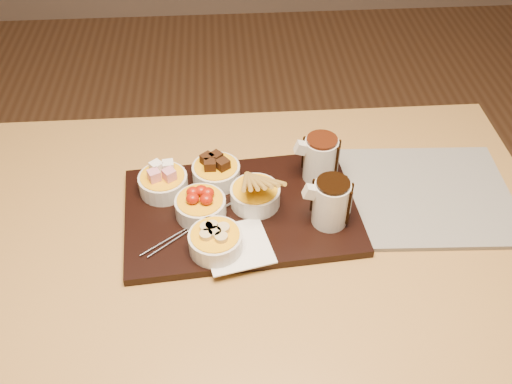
{
  "coord_description": "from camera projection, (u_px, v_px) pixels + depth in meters",
  "views": [
    {
      "loc": [
        -0.04,
        -0.76,
        1.57
      ],
      "look_at": [
        0.01,
        0.05,
        0.81
      ],
      "focal_mm": 40.0,
      "sensor_mm": 36.0,
      "label": 1
    }
  ],
  "objects": [
    {
      "name": "pitcher_dark_chocolate",
      "position": [
        331.0,
        203.0,
        1.08
      ],
      "size": [
        0.07,
        0.07,
        0.09
      ],
      "primitive_type": "cylinder",
      "rotation": [
        0.0,
        0.0,
        0.08
      ],
      "color": "silver",
      "rests_on": "serving_board"
    },
    {
      "name": "bowl_biscotti",
      "position": [
        255.0,
        196.0,
        1.14
      ],
      "size": [
        0.1,
        0.1,
        0.04
      ],
      "primitive_type": "cylinder",
      "color": "beige",
      "rests_on": "serving_board"
    },
    {
      "name": "bowl_strawberries",
      "position": [
        201.0,
        207.0,
        1.11
      ],
      "size": [
        0.1,
        0.1,
        0.04
      ],
      "primitive_type": "cylinder",
      "color": "beige",
      "rests_on": "serving_board"
    },
    {
      "name": "bowl_bananas",
      "position": [
        216.0,
        242.0,
        1.05
      ],
      "size": [
        0.1,
        0.1,
        0.04
      ],
      "primitive_type": "cylinder",
      "color": "beige",
      "rests_on": "serving_board"
    },
    {
      "name": "napkin",
      "position": [
        237.0,
        246.0,
        1.06
      ],
      "size": [
        0.14,
        0.14,
        0.0
      ],
      "primitive_type": "cube",
      "rotation": [
        0.0,
        0.0,
        0.22
      ],
      "color": "white",
      "rests_on": "serving_board"
    },
    {
      "name": "bowl_marshmallows",
      "position": [
        163.0,
        184.0,
        1.16
      ],
      "size": [
        0.1,
        0.1,
        0.04
      ],
      "primitive_type": "cylinder",
      "color": "beige",
      "rests_on": "serving_board"
    },
    {
      "name": "newspaper",
      "position": [
        420.0,
        195.0,
        1.18
      ],
      "size": [
        0.39,
        0.32,
        0.01
      ],
      "primitive_type": "cube",
      "rotation": [
        0.0,
        0.0,
        -0.05
      ],
      "color": "beige",
      "rests_on": "dining_table"
    },
    {
      "name": "dining_table",
      "position": [
        252.0,
        264.0,
        1.18
      ],
      "size": [
        1.2,
        0.8,
        0.75
      ],
      "color": "#A67C3D",
      "rests_on": "ground"
    },
    {
      "name": "pitcher_milk_chocolate",
      "position": [
        320.0,
        159.0,
        1.18
      ],
      "size": [
        0.07,
        0.07,
        0.09
      ],
      "primitive_type": "cylinder",
      "rotation": [
        0.0,
        0.0,
        0.08
      ],
      "color": "silver",
      "rests_on": "serving_board"
    },
    {
      "name": "bowl_cake",
      "position": [
        216.0,
        173.0,
        1.19
      ],
      "size": [
        0.1,
        0.1,
        0.04
      ],
      "primitive_type": "cylinder",
      "color": "beige",
      "rests_on": "serving_board"
    },
    {
      "name": "serving_board",
      "position": [
        241.0,
        211.0,
        1.14
      ],
      "size": [
        0.48,
        0.34,
        0.02
      ],
      "primitive_type": "cube",
      "rotation": [
        0.0,
        0.0,
        0.08
      ],
      "color": "black",
      "rests_on": "dining_table"
    },
    {
      "name": "fondue_skewers",
      "position": [
        197.0,
        222.0,
        1.1
      ],
      "size": [
        0.18,
        0.23,
        0.01
      ],
      "primitive_type": null,
      "rotation": [
        0.0,
        0.0,
        -0.93
      ],
      "color": "silver",
      "rests_on": "serving_board"
    }
  ]
}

